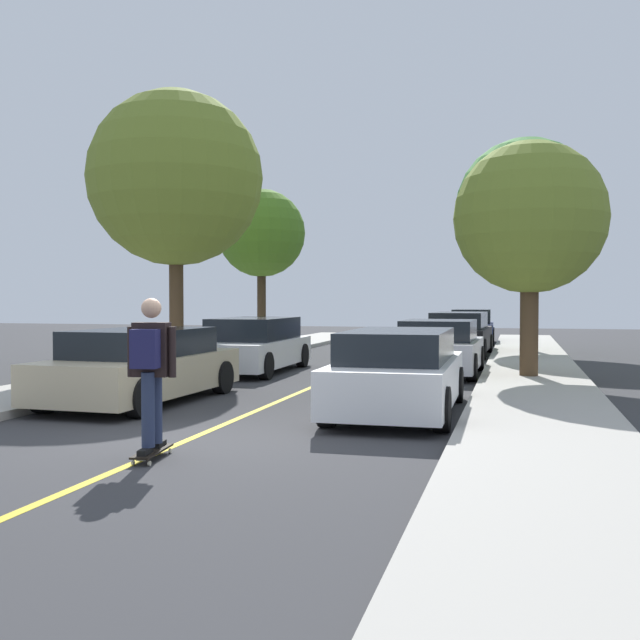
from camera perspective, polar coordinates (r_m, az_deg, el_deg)
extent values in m
plane|color=#353538|center=(9.60, -10.95, -9.49)|extent=(80.00, 80.00, 0.00)
cube|color=#ADA89E|center=(8.64, 17.57, -10.30)|extent=(2.31, 56.00, 0.14)
cube|color=gold|center=(13.26, -3.26, -6.37)|extent=(0.12, 39.20, 0.01)
cube|color=#BCAD89|center=(13.42, -13.81, -4.12)|extent=(1.98, 4.53, 0.67)
cube|color=black|center=(13.39, -13.79, -1.70)|extent=(1.71, 2.82, 0.47)
cylinder|color=black|center=(11.68, -13.92, -5.93)|extent=(0.24, 0.65, 0.64)
cylinder|color=black|center=(12.65, -20.80, -5.41)|extent=(0.24, 0.65, 0.64)
cylinder|color=black|center=(14.40, -7.66, -4.47)|extent=(0.24, 0.65, 0.64)
cylinder|color=black|center=(15.20, -13.71, -4.19)|extent=(0.24, 0.65, 0.64)
cube|color=white|center=(18.56, -5.29, -2.54)|extent=(1.97, 4.65, 0.64)
cube|color=black|center=(18.68, -5.13, -0.68)|extent=(1.70, 2.98, 0.55)
cylinder|color=black|center=(16.79, -4.27, -3.60)|extent=(0.24, 0.65, 0.64)
cylinder|color=black|center=(17.40, -9.71, -3.43)|extent=(0.24, 0.65, 0.64)
cylinder|color=black|center=(19.85, -1.40, -2.79)|extent=(0.24, 0.65, 0.64)
cylinder|color=black|center=(20.37, -6.12, -2.69)|extent=(0.24, 0.65, 0.64)
cube|color=white|center=(11.85, 6.20, -4.78)|extent=(1.82, 4.45, 0.69)
cube|color=black|center=(11.77, 6.18, -1.97)|extent=(1.59, 2.98, 0.48)
cylinder|color=black|center=(13.49, 3.66, -4.87)|extent=(0.23, 0.64, 0.64)
cylinder|color=black|center=(13.29, 10.64, -5.00)|extent=(0.23, 0.64, 0.64)
cylinder|color=black|center=(10.56, 0.59, -6.68)|extent=(0.23, 0.64, 0.64)
cylinder|color=black|center=(10.30, 9.53, -6.92)|extent=(0.23, 0.64, 0.64)
cube|color=#B7B7BC|center=(18.07, 9.32, -2.62)|extent=(1.94, 4.04, 0.67)
cube|color=black|center=(17.96, 9.30, -0.79)|extent=(1.69, 2.30, 0.49)
cylinder|color=black|center=(19.50, 7.19, -2.88)|extent=(0.23, 0.64, 0.64)
cylinder|color=black|center=(19.31, 12.37, -2.95)|extent=(0.23, 0.64, 0.64)
cylinder|color=black|center=(16.93, 5.84, -3.56)|extent=(0.23, 0.64, 0.64)
cylinder|color=black|center=(16.71, 11.81, -3.65)|extent=(0.23, 0.64, 0.64)
cube|color=black|center=(24.54, 10.88, -1.46)|extent=(1.95, 4.60, 0.73)
cube|color=black|center=(24.44, 10.87, -0.01)|extent=(1.69, 3.13, 0.52)
cylinder|color=black|center=(26.21, 9.36, -1.74)|extent=(0.24, 0.65, 0.64)
cylinder|color=black|center=(26.05, 13.10, -1.79)|extent=(0.24, 0.65, 0.64)
cylinder|color=black|center=(23.09, 8.36, -2.19)|extent=(0.24, 0.65, 0.64)
cylinder|color=black|center=(22.91, 12.61, -2.24)|extent=(0.24, 0.65, 0.64)
cube|color=navy|center=(31.14, 11.80, -0.86)|extent=(1.86, 4.40, 0.68)
cube|color=black|center=(31.18, 11.81, 0.30)|extent=(1.60, 2.72, 0.58)
cylinder|color=black|center=(32.66, 10.46, -1.09)|extent=(0.24, 0.65, 0.64)
cylinder|color=black|center=(32.61, 13.30, -1.11)|extent=(0.24, 0.65, 0.64)
cylinder|color=black|center=(29.71, 10.13, -1.36)|extent=(0.24, 0.65, 0.64)
cylinder|color=black|center=(29.65, 13.27, -1.38)|extent=(0.24, 0.65, 0.64)
cylinder|color=#4C3823|center=(19.31, -11.19, 1.75)|extent=(0.37, 0.37, 3.52)
sphere|color=olive|center=(19.56, -11.24, 10.82)|extent=(4.53, 4.53, 4.53)
cylinder|color=#3D2D1E|center=(25.33, -4.60, 1.34)|extent=(0.30, 0.30, 3.17)
sphere|color=#4C7A23|center=(25.44, -4.61, 6.80)|extent=(3.03, 3.03, 3.03)
cylinder|color=#4C3823|center=(16.93, 16.07, 0.34)|extent=(0.40, 0.40, 2.70)
sphere|color=olive|center=(17.02, 16.12, 7.73)|extent=(3.39, 3.39, 3.39)
cylinder|color=brown|center=(25.64, 15.78, 1.71)|extent=(0.30, 0.30, 3.55)
sphere|color=#3D7F33|center=(25.82, 15.83, 8.40)|extent=(4.73, 4.73, 4.73)
cylinder|color=#B2140F|center=(14.93, -17.25, -3.95)|extent=(0.20, 0.20, 0.55)
sphere|color=#B2140F|center=(14.90, -17.26, -2.67)|extent=(0.18, 0.18, 0.18)
cube|color=black|center=(8.75, -13.00, -9.98)|extent=(0.33, 0.86, 0.02)
cylinder|color=beige|center=(9.10, -12.80, -9.93)|extent=(0.03, 0.06, 0.06)
cylinder|color=beige|center=(9.04, -11.65, -10.00)|extent=(0.03, 0.06, 0.06)
cylinder|color=beige|center=(8.48, -14.44, -10.79)|extent=(0.03, 0.06, 0.06)
cylinder|color=beige|center=(8.42, -13.22, -10.88)|extent=(0.03, 0.06, 0.06)
cube|color=#99999E|center=(9.06, -12.23, -9.72)|extent=(0.10, 0.05, 0.02)
cube|color=#99999E|center=(8.44, -13.83, -10.57)|extent=(0.10, 0.05, 0.02)
cube|color=black|center=(8.94, -12.50, -9.44)|extent=(0.13, 0.27, 0.06)
cube|color=black|center=(8.54, -13.54, -9.98)|extent=(0.13, 0.27, 0.06)
cylinder|color=#283351|center=(8.77, -12.74, -6.63)|extent=(0.17, 0.17, 0.85)
cylinder|color=#283351|center=(8.55, -13.31, -6.85)|extent=(0.17, 0.17, 0.85)
cube|color=black|center=(8.59, -13.05, -2.26)|extent=(0.43, 0.27, 0.62)
sphere|color=tan|center=(8.57, -13.07, 0.92)|extent=(0.23, 0.23, 0.23)
cylinder|color=black|center=(8.68, -14.56, -2.42)|extent=(0.10, 0.10, 0.58)
cylinder|color=black|center=(8.51, -11.51, -2.48)|extent=(0.10, 0.10, 0.58)
cube|color=#1E1E4C|center=(8.40, -13.54, -2.21)|extent=(0.32, 0.22, 0.44)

